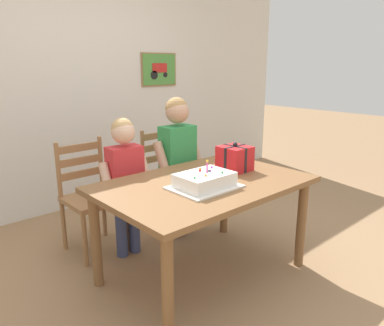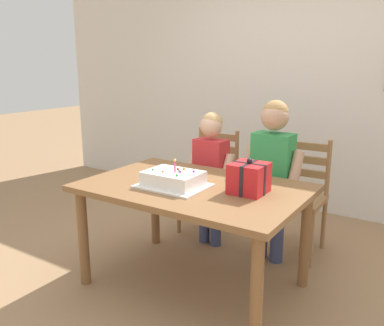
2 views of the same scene
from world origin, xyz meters
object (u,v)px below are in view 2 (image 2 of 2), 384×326
Objects in this scene: birthday_cake at (173,180)px; child_younger at (211,166)px; child_older at (272,166)px; gift_box_red_large at (249,178)px; chair_left at (210,180)px; dining_table at (194,198)px; chair_right at (298,196)px.

child_younger reaches higher than birthday_cake.
child_younger is at bearing 179.97° from child_older.
chair_left is (-0.78, 0.87, -0.35)m from gift_box_red_large.
birthday_cake reaches higher than dining_table.
child_older is (0.70, -0.28, 0.29)m from chair_left.
dining_table is 1.02m from chair_left.
chair_left is 0.39m from child_younger.
dining_table is 1.16× the size of child_older.
birthday_cake is 0.48× the size of chair_left.
dining_table is 0.42m from gift_box_red_large.
chair_left is (-0.32, 1.02, -0.31)m from birthday_cake.
birthday_cake is at bearing -78.51° from child_younger.
child_older reaches higher than chair_right.
chair_right is 0.81× the size of child_younger.
child_younger is (-0.62, 0.59, -0.13)m from gift_box_red_large.
gift_box_red_large is 0.20× the size of child_younger.
gift_box_red_large is (0.37, 0.05, 0.18)m from dining_table.
dining_table is at bearing -114.00° from chair_right.
child_older is at bearing 62.48° from birthday_cake.
gift_box_red_large is at bearing -43.55° from child_younger.
dining_table is 3.30× the size of birthday_cake.
dining_table is 6.50× the size of gift_box_red_large.
chair_right is 0.42m from child_older.
dining_table is at bearing -172.38° from gift_box_red_large.
gift_box_red_large is at bearing 18.15° from birthday_cake.
chair_right is (0.41, 0.92, -0.17)m from dining_table.
gift_box_red_large is at bearing -92.27° from chair_right.
child_younger reaches higher than chair_left.
chair_right is at bearing 67.60° from child_older.
birthday_cake is 0.39× the size of child_younger.
child_older reaches higher than chair_left.
child_younger is at bearing 136.45° from gift_box_red_large.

